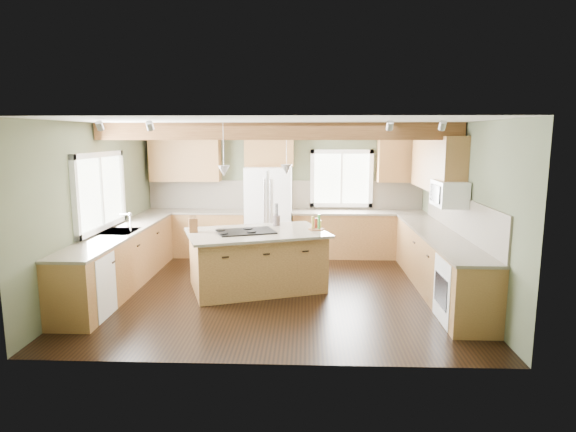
{
  "coord_description": "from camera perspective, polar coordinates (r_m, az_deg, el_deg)",
  "views": [
    {
      "loc": [
        0.45,
        -7.28,
        2.41
      ],
      "look_at": [
        0.15,
        0.3,
        1.14
      ],
      "focal_mm": 30.0,
      "sensor_mm": 36.0,
      "label": 1
    }
  ],
  "objects": [
    {
      "name": "counter_left",
      "position": [
        8.04,
        -19.32,
        -1.83
      ],
      "size": [
        0.64,
        3.74,
        0.04
      ],
      "primitive_type": "cube",
      "color": "#4C4337",
      "rests_on": "base_cab_left"
    },
    {
      "name": "soffit_trim",
      "position": [
        9.69,
        -0.42,
        10.3
      ],
      "size": [
        5.55,
        0.2,
        0.1
      ],
      "primitive_type": "cube",
      "color": "#4F2C16",
      "rests_on": "ceiling"
    },
    {
      "name": "utensil_crock",
      "position": [
        8.04,
        -1.37,
        -0.54
      ],
      "size": [
        0.18,
        0.18,
        0.17
      ],
      "primitive_type": "cylinder",
      "rotation": [
        0.0,
        0.0,
        0.68
      ],
      "color": "#3A342E",
      "rests_on": "island_top"
    },
    {
      "name": "base_cab_right",
      "position": [
        7.86,
        17.38,
        -5.42
      ],
      "size": [
        0.6,
        3.7,
        0.88
      ],
      "primitive_type": "cube",
      "color": "brown",
      "rests_on": "floor"
    },
    {
      "name": "island_top",
      "position": [
        7.57,
        -3.76,
        -1.99
      ],
      "size": [
        2.43,
        1.96,
        0.04
      ],
      "primitive_type": "cube",
      "rotation": [
        0.0,
        0.0,
        0.34
      ],
      "color": "#4C4337",
      "rests_on": "island"
    },
    {
      "name": "base_cab_left",
      "position": [
        8.14,
        -19.15,
        -5.01
      ],
      "size": [
        0.6,
        3.7,
        0.88
      ],
      "primitive_type": "cube",
      "color": "brown",
      "rests_on": "floor"
    },
    {
      "name": "base_cab_back_right",
      "position": [
        9.74,
        8.34,
        -2.24
      ],
      "size": [
        2.62,
        0.6,
        0.88
      ],
      "primitive_type": "cube",
      "color": "brown",
      "rests_on": "floor"
    },
    {
      "name": "ceiling_beam",
      "position": [
        7.39,
        -1.25,
        10.0
      ],
      "size": [
        5.55,
        0.26,
        0.26
      ],
      "primitive_type": "cube",
      "color": "#4F2C16",
      "rests_on": "ceiling"
    },
    {
      "name": "ceiling",
      "position": [
        7.29,
        -1.3,
        11.03
      ],
      "size": [
        5.6,
        5.6,
        0.0
      ],
      "primitive_type": "plane",
      "rotation": [
        3.14,
        0.0,
        0.0
      ],
      "color": "silver",
      "rests_on": "wall_back"
    },
    {
      "name": "backsplash_right",
      "position": [
        7.78,
        19.69,
        0.11
      ],
      "size": [
        0.03,
        3.7,
        0.58
      ],
      "primitive_type": "cube",
      "color": "brown",
      "rests_on": "wall_right"
    },
    {
      "name": "base_cab_back_left",
      "position": [
        9.93,
        -10.83,
        -2.08
      ],
      "size": [
        2.02,
        0.6,
        0.88
      ],
      "primitive_type": "cube",
      "color": "brown",
      "rests_on": "floor"
    },
    {
      "name": "counter_right",
      "position": [
        7.76,
        17.55,
        -2.14
      ],
      "size": [
        0.64,
        3.74,
        0.04
      ],
      "primitive_type": "cube",
      "color": "#4C4337",
      "rests_on": "base_cab_right"
    },
    {
      "name": "wall_left",
      "position": [
        8.04,
        -21.6,
        0.93
      ],
      "size": [
        0.0,
        5.0,
        5.0
      ],
      "primitive_type": "plane",
      "rotation": [
        1.57,
        0.0,
        1.57
      ],
      "color": "#4C5139",
      "rests_on": "ground"
    },
    {
      "name": "dishwasher",
      "position": [
        6.99,
        -22.94,
        -7.69
      ],
      "size": [
        0.6,
        0.6,
        0.84
      ],
      "primitive_type": "cube",
      "color": "white",
      "rests_on": "floor"
    },
    {
      "name": "cooktop",
      "position": [
        7.53,
        -4.98,
        -1.84
      ],
      "size": [
        1.0,
        0.82,
        0.02
      ],
      "primitive_type": "cube",
      "rotation": [
        0.0,
        0.0,
        0.34
      ],
      "color": "black",
      "rests_on": "island_top"
    },
    {
      "name": "knife_block",
      "position": [
        7.61,
        -11.17,
        -1.09
      ],
      "size": [
        0.15,
        0.13,
        0.22
      ],
      "primitive_type": "cube",
      "rotation": [
        0.0,
        0.0,
        0.3
      ],
      "color": "#58361A",
      "rests_on": "island_top"
    },
    {
      "name": "faucet",
      "position": [
        7.95,
        -18.17,
        -0.8
      ],
      "size": [
        0.02,
        0.02,
        0.28
      ],
      "primitive_type": "cylinder",
      "color": "#B2B2B7",
      "rests_on": "sink"
    },
    {
      "name": "upper_cab_back_corner",
      "position": [
        9.79,
        13.23,
        6.59
      ],
      "size": [
        0.9,
        0.35,
        0.9
      ],
      "primitive_type": "cube",
      "color": "brown",
      "rests_on": "wall_back"
    },
    {
      "name": "window_left",
      "position": [
        8.05,
        -21.43,
        2.75
      ],
      "size": [
        0.04,
        1.6,
        1.05
      ],
      "primitive_type": "cube",
      "color": "white",
      "rests_on": "wall_left"
    },
    {
      "name": "backsplash_back",
      "position": [
        9.85,
        -0.39,
        2.53
      ],
      "size": [
        5.58,
        0.03,
        0.58
      ],
      "primitive_type": "cube",
      "color": "brown",
      "rests_on": "wall_back"
    },
    {
      "name": "upper_cab_back_left",
      "position": [
        9.92,
        -12.08,
        6.66
      ],
      "size": [
        1.4,
        0.35,
        0.9
      ],
      "primitive_type": "cube",
      "color": "brown",
      "rests_on": "wall_back"
    },
    {
      "name": "upper_cab_over_fridge",
      "position": [
        9.63,
        -2.24,
        7.98
      ],
      "size": [
        0.96,
        0.35,
        0.7
      ],
      "primitive_type": "cube",
      "color": "brown",
      "rests_on": "wall_back"
    },
    {
      "name": "sink",
      "position": [
        8.04,
        -19.33,
        -1.8
      ],
      "size": [
        0.5,
        0.65,
        0.03
      ],
      "primitive_type": "cube",
      "color": "#262628",
      "rests_on": "counter_left"
    },
    {
      "name": "counter_back_right",
      "position": [
        9.65,
        8.41,
        0.43
      ],
      "size": [
        2.66,
        0.64,
        0.04
      ],
      "primitive_type": "cube",
      "color": "#4C4337",
      "rests_on": "base_cab_back_right"
    },
    {
      "name": "bottle_tray",
      "position": [
        7.7,
        3.36,
        -0.75
      ],
      "size": [
        0.35,
        0.35,
        0.23
      ],
      "primitive_type": null,
      "rotation": [
        0.0,
        0.0,
        0.56
      ],
      "color": "brown",
      "rests_on": "island_top"
    },
    {
      "name": "floor",
      "position": [
        7.68,
        -1.23,
        -8.76
      ],
      "size": [
        5.6,
        5.6,
        0.0
      ],
      "primitive_type": "plane",
      "color": "black",
      "rests_on": "ground"
    },
    {
      "name": "pendant_right",
      "position": [
        7.57,
        -0.19,
        5.52
      ],
      "size": [
        0.18,
        0.18,
        0.16
      ],
      "primitive_type": "cone",
      "rotation": [
        3.14,
        0.0,
        0.0
      ],
      "color": "#B2B2B7",
      "rests_on": "ceiling"
    },
    {
      "name": "wall_right",
      "position": [
        7.73,
        19.94,
        0.7
      ],
      "size": [
        0.0,
        5.0,
        5.0
      ],
      "primitive_type": "plane",
      "rotation": [
        1.57,
        0.0,
        -1.57
      ],
      "color": "#4C5139",
      "rests_on": "ground"
    },
    {
      "name": "window_back",
      "position": [
        9.82,
        6.35,
        4.45
      ],
      "size": [
        1.1,
        0.04,
        1.0
      ],
      "primitive_type": "cube",
      "color": "white",
      "rests_on": "wall_back"
    },
    {
      "name": "island",
      "position": [
        7.67,
        -3.72,
        -5.36
      ],
      "size": [
        2.26,
        1.8,
        0.88
      ],
      "primitive_type": "cube",
      "rotation": [
        0.0,
        0.0,
        0.34
      ],
      "color": "brown",
      "rests_on": "floor"
    },
    {
      "name": "counter_back_left",
      "position": [
        9.85,
        -10.92,
        0.54
      ],
      "size": [
        2.06,
        0.64,
        0.04
      ],
      "primitive_type": "cube",
      "color": "#4C4337",
      "rests_on": "base_cab_back_left"
    },
    {
      "name": "refrigerator",
      "position": [
        9.55,
        -2.28,
        0.42
      ],
      "size": [
        0.9,
        0.74,
        1.8
      ],
      "primitive_type": "cube",
      "color": "white",
      "rests_on": "floor"
    },
    {
      "name": "wall_back",
      "position": [
        9.85,
        -0.38,
        3.06
      ],
      "size": [
        5.6,
        0.0,
        5.6
      ],
      "primitive_type": "plane",
      "rotation": [
        1.57,
        0.0,
        0.0
      ],
      "color": "#4C5139",
      "rests_on": "ground"
    },
    {
      "name": "upper_cab_right",
      "position": [
        8.47,
        17.22,
        6.0
      ],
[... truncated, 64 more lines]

